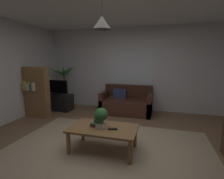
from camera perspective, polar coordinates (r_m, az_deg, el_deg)
floor at (r=3.21m, az=-1.58°, el=-19.93°), size 5.64×5.40×0.02m
rug at (r=3.04m, az=-2.80°, el=-21.50°), size 3.67×2.97×0.01m
wall_back at (r=5.45m, az=7.12°, el=6.72°), size 5.76×0.06×2.58m
window_pane at (r=5.43m, az=6.14°, el=7.04°), size 1.40×0.01×1.11m
couch_under_window at (r=5.15m, az=4.84°, el=-4.84°), size 1.49×0.80×0.82m
coffee_table at (r=3.05m, az=-3.03°, el=-13.63°), size 1.17×0.67×0.43m
book_on_table_0 at (r=3.04m, az=-5.69°, el=-12.17°), size 0.14×0.11×0.03m
book_on_table_1 at (r=3.03m, az=-5.85°, el=-11.75°), size 0.16×0.10×0.02m
book_on_table_2 at (r=3.04m, az=-5.69°, el=-11.27°), size 0.15×0.14×0.03m
remote_on_table_0 at (r=2.92m, az=0.23°, el=-13.11°), size 0.17×0.09×0.02m
potted_plant_on_table at (r=2.96m, az=-3.92°, el=-9.24°), size 0.24×0.23×0.35m
tv_stand at (r=5.71m, az=-17.62°, el=-4.07°), size 0.90×0.44×0.50m
tv at (r=5.60m, az=-18.00°, el=0.72°), size 0.74×0.16×0.46m
potted_palm_corner at (r=6.12m, az=-15.65°, el=0.89°), size 0.83×0.84×1.49m
bookshelf_corner at (r=5.17m, az=-24.02°, el=-0.73°), size 0.70×0.31×1.40m
pendant_lamp at (r=2.85m, az=-3.39°, el=21.53°), size 0.29×0.29×0.52m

